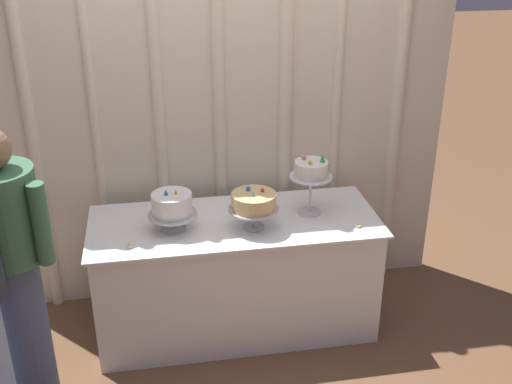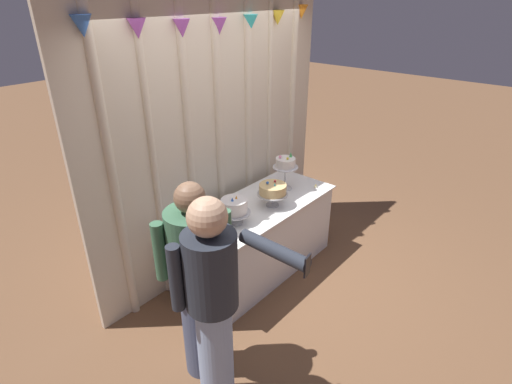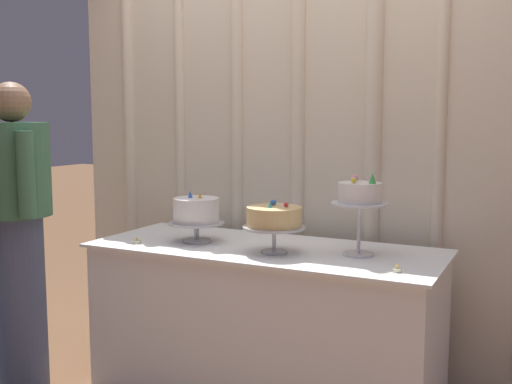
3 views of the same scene
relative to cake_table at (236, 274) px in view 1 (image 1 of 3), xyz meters
name	(u,v)px [view 1 (image 1 of 3)]	position (x,y,z in m)	size (l,w,h in m)	color
ground_plane	(239,334)	(0.00, -0.10, -0.39)	(24.00, 24.00, 0.00)	brown
draped_curtain	(224,97)	(0.01, 0.49, 1.03)	(3.04, 0.15, 2.76)	beige
cake_table	(236,274)	(0.00, 0.00, 0.00)	(1.78, 0.72, 0.78)	white
cake_display_leftmost	(172,206)	(-0.38, -0.05, 0.55)	(0.29, 0.29, 0.27)	#B2B2B7
cake_display_center	(254,202)	(0.10, -0.11, 0.56)	(0.30, 0.30, 0.25)	#B2B2B7
cake_display_rightmost	(311,172)	(0.48, 0.02, 0.67)	(0.26, 0.26, 0.40)	silver
tealight_far_left	(130,246)	(-0.63, -0.22, 0.40)	(0.04, 0.04, 0.03)	beige
tealight_near_left	(358,226)	(0.72, -0.21, 0.40)	(0.04, 0.04, 0.03)	beige
guest_man_dark_suit	(12,267)	(-1.21, -0.47, 0.48)	(0.50, 0.50, 1.61)	#4C5675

